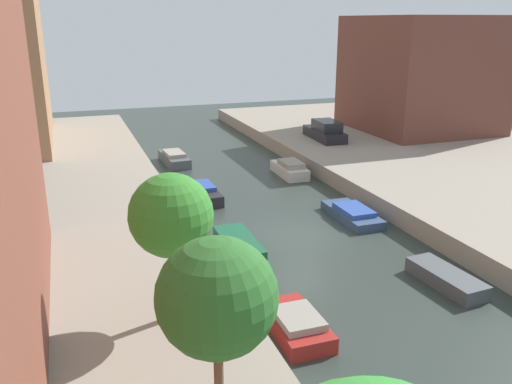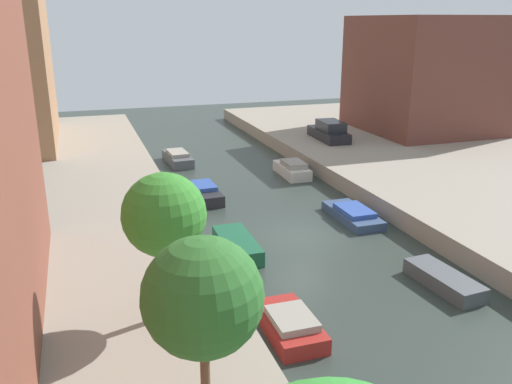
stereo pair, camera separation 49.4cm
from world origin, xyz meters
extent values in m
plane|color=#2D3833|center=(0.00, 0.00, 0.00)|extent=(84.00, 84.00, 0.00)
cube|color=brown|center=(18.00, 16.39, 5.55)|extent=(10.00, 10.66, 9.10)
cylinder|color=brown|center=(-7.30, -11.64, 2.15)|extent=(0.22, 0.22, 2.30)
sphere|color=#2B6528|center=(-7.30, -11.64, 4.21)|extent=(2.62, 2.62, 2.62)
cylinder|color=brown|center=(-7.30, -6.72, 2.23)|extent=(0.27, 0.27, 2.45)
sphere|color=#33802B|center=(-7.30, -6.72, 4.33)|extent=(2.50, 2.50, 2.50)
cube|color=black|center=(8.74, 15.15, 1.38)|extent=(1.98, 4.69, 0.75)
cube|color=#1E2328|center=(8.74, 14.80, 2.12)|extent=(1.67, 2.61, 0.74)
cube|color=maroon|center=(-3.55, -7.38, 0.28)|extent=(1.56, 3.11, 0.56)
cube|color=gray|center=(-3.55, -7.61, 0.68)|extent=(1.32, 1.72, 0.25)
cube|color=#195638|center=(-3.34, -0.73, 0.34)|extent=(1.46, 3.60, 0.68)
cube|color=#232328|center=(-2.97, 6.88, 0.32)|extent=(1.42, 3.55, 0.64)
cube|color=#2D4C9E|center=(-2.97, 7.14, 0.75)|extent=(1.19, 1.96, 0.23)
cube|color=#4C5156|center=(-2.95, 15.38, 0.33)|extent=(1.63, 4.06, 0.66)
cube|color=gray|center=(-2.95, 15.32, 0.79)|extent=(1.32, 2.26, 0.25)
cube|color=#4C5156|center=(3.24, -6.30, 0.29)|extent=(1.46, 3.45, 0.59)
cube|color=#33476B|center=(3.44, 1.34, 0.22)|extent=(1.64, 4.02, 0.44)
cube|color=#2D4C9E|center=(3.44, 1.14, 0.56)|extent=(1.39, 2.22, 0.24)
cube|color=beige|center=(3.59, 9.91, 0.34)|extent=(1.50, 3.53, 0.68)
cube|color=gray|center=(3.59, 9.61, 0.86)|extent=(1.26, 1.95, 0.35)
camera|label=1|loc=(-9.89, -21.33, 9.74)|focal=37.62mm
camera|label=2|loc=(-9.42, -21.50, 9.74)|focal=37.62mm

